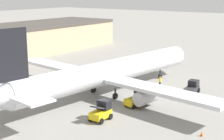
{
  "coord_description": "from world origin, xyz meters",
  "views": [
    {
      "loc": [
        -41.4,
        -30.12,
        15.64
      ],
      "look_at": [
        0.0,
        0.0,
        3.72
      ],
      "focal_mm": 55.0,
      "sensor_mm": 36.0,
      "label": 1
    }
  ],
  "objects_px": {
    "baggage_tug": "(192,87)",
    "pushback_tug": "(138,98)",
    "safety_cone_near": "(202,134)",
    "airplane": "(107,73)",
    "ground_crew_worker": "(160,81)",
    "belt_loader_truck": "(102,111)"
  },
  "relations": [
    {
      "from": "ground_crew_worker",
      "to": "safety_cone_near",
      "type": "bearing_deg",
      "value": -150.98
    },
    {
      "from": "baggage_tug",
      "to": "safety_cone_near",
      "type": "distance_m",
      "value": 16.4
    },
    {
      "from": "airplane",
      "to": "baggage_tug",
      "type": "distance_m",
      "value": 13.42
    },
    {
      "from": "safety_cone_near",
      "to": "ground_crew_worker",
      "type": "bearing_deg",
      "value": 41.64
    },
    {
      "from": "ground_crew_worker",
      "to": "pushback_tug",
      "type": "height_order",
      "value": "pushback_tug"
    },
    {
      "from": "airplane",
      "to": "pushback_tug",
      "type": "bearing_deg",
      "value": -96.51
    },
    {
      "from": "safety_cone_near",
      "to": "baggage_tug",
      "type": "bearing_deg",
      "value": 26.95
    },
    {
      "from": "baggage_tug",
      "to": "pushback_tug",
      "type": "xyz_separation_m",
      "value": [
        -9.93,
        3.79,
        0.17
      ]
    },
    {
      "from": "belt_loader_truck",
      "to": "pushback_tug",
      "type": "height_order",
      "value": "pushback_tug"
    },
    {
      "from": "baggage_tug",
      "to": "ground_crew_worker",
      "type": "bearing_deg",
      "value": 84.06
    },
    {
      "from": "ground_crew_worker",
      "to": "pushback_tug",
      "type": "distance_m",
      "value": 10.31
    },
    {
      "from": "safety_cone_near",
      "to": "airplane",
      "type": "bearing_deg",
      "value": 70.51
    },
    {
      "from": "belt_loader_truck",
      "to": "safety_cone_near",
      "type": "distance_m",
      "value": 12.23
    },
    {
      "from": "baggage_tug",
      "to": "pushback_tug",
      "type": "relative_size",
      "value": 0.95
    },
    {
      "from": "ground_crew_worker",
      "to": "safety_cone_near",
      "type": "xyz_separation_m",
      "value": [
        -14.8,
        -13.16,
        -0.67
      ]
    },
    {
      "from": "belt_loader_truck",
      "to": "ground_crew_worker",
      "type": "bearing_deg",
      "value": 1.97
    },
    {
      "from": "belt_loader_truck",
      "to": "safety_cone_near",
      "type": "relative_size",
      "value": 5.17
    },
    {
      "from": "ground_crew_worker",
      "to": "belt_loader_truck",
      "type": "bearing_deg",
      "value": 171.46
    },
    {
      "from": "airplane",
      "to": "baggage_tug",
      "type": "height_order",
      "value": "airplane"
    },
    {
      "from": "airplane",
      "to": "safety_cone_near",
      "type": "bearing_deg",
      "value": -102.37
    },
    {
      "from": "baggage_tug",
      "to": "belt_loader_truck",
      "type": "relative_size",
      "value": 1.22
    },
    {
      "from": "belt_loader_truck",
      "to": "airplane",
      "type": "bearing_deg",
      "value": 30.65
    }
  ]
}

